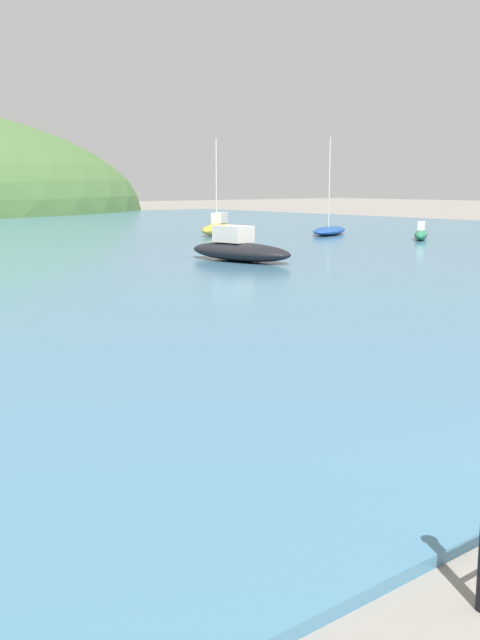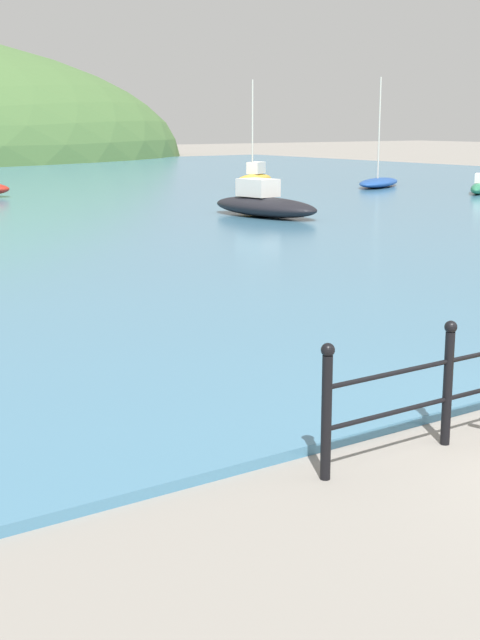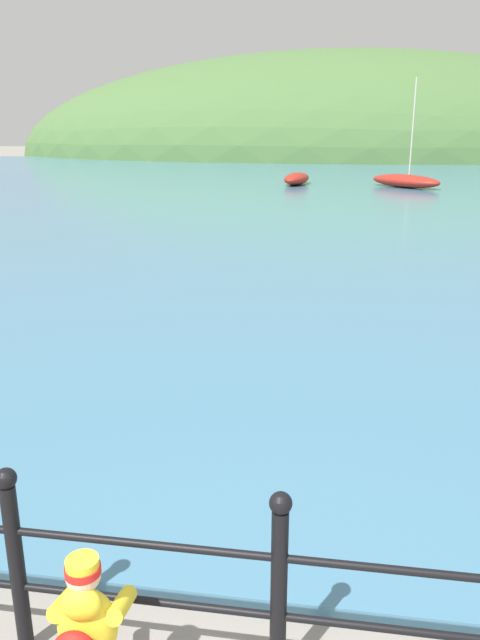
# 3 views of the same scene
# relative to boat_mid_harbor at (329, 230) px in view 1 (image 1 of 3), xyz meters

# --- Properties ---
(boat_mid_harbor) EXTENTS (4.15, 3.19, 4.82)m
(boat_mid_harbor) POSITION_rel_boat_mid_harbor_xyz_m (0.00, 0.00, 0.00)
(boat_mid_harbor) COLOR #1E4793
(boat_mid_harbor) RESTS_ON water
(boat_green_fishing) EXTENTS (2.32, 1.87, 0.83)m
(boat_green_fishing) POSITION_rel_boat_mid_harbor_xyz_m (0.65, -5.21, 0.04)
(boat_green_fishing) COLOR #287551
(boat_green_fishing) RESTS_ON water
(boat_nearest_quay) EXTENTS (3.68, 2.87, 4.72)m
(boat_nearest_quay) POSITION_rel_boat_mid_harbor_xyz_m (-4.56, 3.34, 0.15)
(boat_nearest_quay) COLOR gold
(boat_nearest_quay) RESTS_ON water
(boat_white_sailboat) EXTENTS (2.06, 4.39, 1.16)m
(boat_white_sailboat) POSITION_rel_boat_mid_harbor_xyz_m (-11.86, -7.36, 0.15)
(boat_white_sailboat) COLOR black
(boat_white_sailboat) RESTS_ON water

